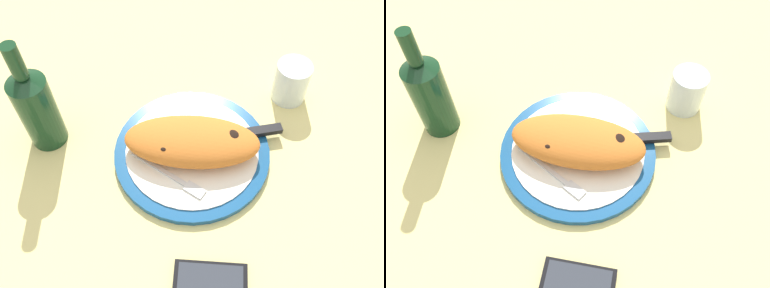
{
  "view_description": "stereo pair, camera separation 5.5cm",
  "coord_description": "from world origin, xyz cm",
  "views": [
    {
      "loc": [
        17.31,
        -43.76,
        71.68
      ],
      "look_at": [
        0.0,
        0.0,
        3.7
      ],
      "focal_mm": 39.17,
      "sensor_mm": 36.0,
      "label": 1
    },
    {
      "loc": [
        22.33,
        -41.43,
        71.68
      ],
      "look_at": [
        0.0,
        0.0,
        3.7
      ],
      "focal_mm": 39.17,
      "sensor_mm": 36.0,
      "label": 2
    }
  ],
  "objects": [
    {
      "name": "plate",
      "position": [
        0.0,
        0.0,
        0.82
      ],
      "size": [
        31.45,
        31.45,
        1.7
      ],
      "color": "navy",
      "rests_on": "ground_plane"
    },
    {
      "name": "fork",
      "position": [
        -0.8,
        -7.39,
        1.9
      ],
      "size": [
        16.79,
        5.33,
        0.4
      ],
      "color": "silver",
      "rests_on": "plate"
    },
    {
      "name": "wine_bottle",
      "position": [
        -29.32,
        -6.94,
        9.82
      ],
      "size": [
        7.38,
        7.38,
        25.33
      ],
      "color": "#14381E",
      "rests_on": "ground_plane"
    },
    {
      "name": "ground_plane",
      "position": [
        0.0,
        0.0,
        -1.5
      ],
      "size": [
        150.0,
        150.0,
        3.0
      ],
      "primitive_type": "cube",
      "color": "#E5D684"
    },
    {
      "name": "water_glass",
      "position": [
        14.25,
        22.59,
        4.04
      ],
      "size": [
        7.5,
        7.5,
        9.38
      ],
      "color": "silver",
      "rests_on": "ground_plane"
    },
    {
      "name": "smartphone",
      "position": [
        12.48,
        -23.21,
        0.56
      ],
      "size": [
        14.04,
        10.43,
        1.16
      ],
      "color": "black",
      "rests_on": "ground_plane"
    },
    {
      "name": "calzone",
      "position": [
        -0.35,
        -0.09,
        4.64
      ],
      "size": [
        29.15,
        19.78,
        5.85
      ],
      "color": "orange",
      "rests_on": "plate"
    },
    {
      "name": "knife",
      "position": [
        9.17,
        7.58,
        2.19
      ],
      "size": [
        19.09,
        12.92,
        1.2
      ],
      "color": "silver",
      "rests_on": "plate"
    }
  ]
}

